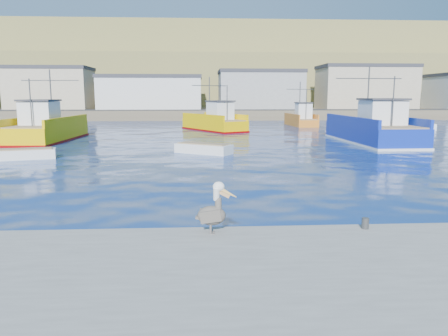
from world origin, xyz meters
The scene contains 11 objects.
ground centered at (0.00, 0.00, 0.00)m, with size 260.00×260.00×0.00m, color #071958.
dock_bollards centered at (0.60, -3.40, 0.65)m, with size 36.20×0.20×0.30m.
far_shore centered at (0.00, 109.20, 8.98)m, with size 200.00×81.00×24.00m.
trawler_yellow_a centered at (-15.32, 26.11, 1.06)m, with size 5.33×11.83×6.56m.
trawler_yellow_b centered at (0.46, 37.06, 0.97)m, with size 7.79×10.27×6.33m.
trawler_blue centered at (13.80, 22.71, 1.11)m, with size 6.03×12.66×6.68m.
boat_orange centered at (12.53, 44.19, 0.98)m, with size 3.78×7.38×5.94m.
skiff_left centered at (-12.90, 14.26, 0.27)m, with size 4.08×2.33×0.84m.
skiff_mid centered at (-1.17, 16.39, 0.29)m, with size 4.24×3.44×0.90m.
skiff_far centered at (26.35, 37.57, 0.32)m, with size 2.68×4.81×0.99m.
pelican centered at (-1.18, -3.52, 1.09)m, with size 1.12×0.49×1.39m.
Camera 1 is at (-1.55, -14.68, 4.11)m, focal length 35.00 mm.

